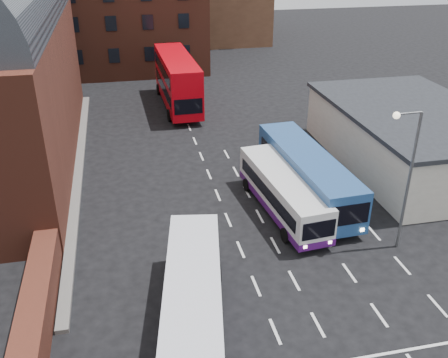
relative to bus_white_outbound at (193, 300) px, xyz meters
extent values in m
plane|color=black|center=(3.48, -0.06, -1.67)|extent=(180.00, 180.00, 0.00)
cube|color=#602B1E|center=(-6.72, 1.94, -0.77)|extent=(1.20, 10.00, 1.80)
cube|color=beige|center=(18.48, 13.94, 0.33)|extent=(10.00, 16.00, 4.00)
cube|color=#282B30|center=(18.48, 13.94, 2.43)|extent=(10.40, 16.40, 0.30)
cube|color=brown|center=(-2.52, 45.94, 3.83)|extent=(22.00, 10.00, 11.00)
cube|color=silver|center=(0.00, 0.00, -0.02)|extent=(4.08, 10.60, 2.35)
cube|color=black|center=(0.00, 0.00, 0.12)|extent=(3.94, 9.43, 0.85)
cylinder|color=black|center=(-0.60, 3.45, -1.20)|extent=(0.42, 0.97, 0.94)
cylinder|color=black|center=(1.72, 3.05, -1.20)|extent=(0.42, 0.97, 0.94)
cube|color=silver|center=(6.92, 8.88, -0.15)|extent=(3.06, 9.72, 2.17)
cube|color=black|center=(6.92, 8.88, -0.02)|extent=(3.01, 8.53, 0.78)
cylinder|color=black|center=(8.29, 5.96, -1.23)|extent=(0.32, 0.89, 0.87)
cylinder|color=black|center=(7.68, 12.36, -1.23)|extent=(0.32, 0.89, 0.87)
cylinder|color=black|center=(6.12, 5.76, -1.23)|extent=(0.32, 0.89, 0.87)
cylinder|color=black|center=(5.52, 12.16, -1.23)|extent=(0.32, 0.89, 0.87)
cube|color=navy|center=(9.05, 10.46, 0.16)|extent=(3.23, 11.62, 2.61)
cube|color=black|center=(9.05, 10.46, 0.32)|extent=(3.22, 10.43, 0.94)
cylinder|color=black|center=(10.55, 6.87, -1.14)|extent=(0.35, 1.06, 1.05)
cylinder|color=black|center=(10.13, 14.60, -1.14)|extent=(0.35, 1.06, 1.05)
cylinder|color=black|center=(7.94, 6.73, -1.14)|extent=(0.35, 1.06, 1.05)
cylinder|color=black|center=(7.52, 14.46, -1.14)|extent=(0.35, 1.06, 1.05)
cube|color=#C4030E|center=(3.28, 30.65, 1.10)|extent=(3.13, 12.49, 4.40)
cube|color=black|center=(3.28, 30.65, 0.48)|extent=(3.16, 11.29, 1.02)
cylinder|color=black|center=(4.79, 26.74, -1.10)|extent=(0.34, 1.14, 1.13)
cylinder|color=black|center=(4.59, 35.09, -1.10)|extent=(0.34, 1.14, 1.13)
cylinder|color=black|center=(1.97, 26.67, -1.10)|extent=(0.34, 1.14, 1.13)
cylinder|color=black|center=(1.76, 35.02, -1.10)|extent=(0.34, 1.14, 1.13)
cylinder|color=#5D5F61|center=(12.08, 3.99, 2.28)|extent=(0.16, 0.16, 7.90)
cylinder|color=#5D5F61|center=(11.39, 3.97, 6.24)|extent=(1.39, 0.16, 0.10)
sphere|color=#FFF2CC|center=(10.70, 3.94, 6.19)|extent=(0.36, 0.36, 0.36)
camera|label=1|loc=(-2.20, -16.59, 14.32)|focal=40.00mm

